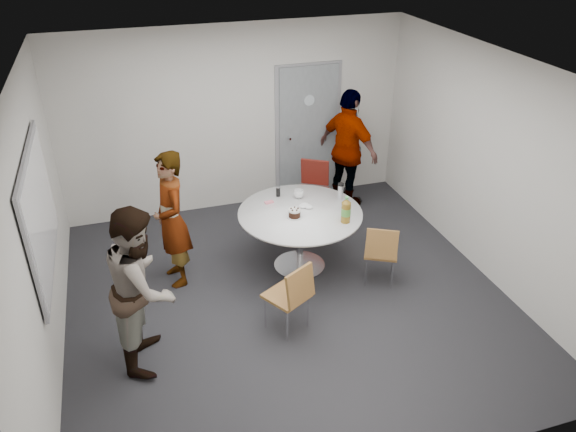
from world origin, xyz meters
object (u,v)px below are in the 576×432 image
object	(u,v)px
chair_far	(313,185)
person_left	(142,286)
table	(303,220)
person_main	(172,220)
person_right	(348,150)
chair_near_right	(381,250)
whiteboard	(40,213)
door	(308,133)
chair_near_left	(292,293)

from	to	relation	value
chair_far	person_left	distance (m)	3.38
table	person_main	size ratio (longest dim) A/B	0.90
chair_far	person_right	distance (m)	0.76
chair_near_right	person_left	bearing A→B (deg)	-143.64
whiteboard	person_left	world-z (taller)	whiteboard
whiteboard	chair_far	world-z (taller)	whiteboard
door	chair_far	size ratio (longest dim) A/B	2.39
person_main	person_left	size ratio (longest dim) A/B	0.98
chair_near_left	chair_far	world-z (taller)	chair_far
whiteboard	chair_near_left	xyz separation A→B (m)	(2.33, -0.77, -0.94)
person_left	chair_near_left	bearing A→B (deg)	-81.39
table	chair_near_right	size ratio (longest dim) A/B	1.88
table	person_main	xyz separation A→B (m)	(-1.55, 0.19, 0.16)
chair_far	whiteboard	bearing A→B (deg)	56.03
person_right	person_main	bearing A→B (deg)	87.88
door	chair_near_right	distance (m)	2.60
chair_near_left	person_right	distance (m)	3.05
whiteboard	person_right	size ratio (longest dim) A/B	1.05
table	whiteboard	bearing A→B (deg)	-172.58
person_left	person_main	bearing A→B (deg)	-7.13
chair_near_right	chair_far	world-z (taller)	chair_far
door	person_right	xyz separation A→B (m)	(0.45, -0.53, -0.12)
person_left	person_right	distance (m)	3.99
door	table	xyz separation A→B (m)	(-0.73, -1.91, -0.34)
whiteboard	chair_far	bearing A→B (deg)	24.18
person_main	person_right	size ratio (longest dim) A/B	0.93
person_left	chair_far	bearing A→B (deg)	-36.91
table	person_right	bearing A→B (deg)	49.59
table	chair_near_left	world-z (taller)	table
whiteboard	chair_near_left	bearing A→B (deg)	-18.36
door	chair_far	distance (m)	0.92
chair_near_left	person_left	distance (m)	1.53
chair_far	person_right	size ratio (longest dim) A/B	0.49
chair_near_right	person_main	xyz separation A→B (m)	(-2.33, 0.83, 0.35)
chair_near_left	table	bearing A→B (deg)	36.56
person_main	person_right	distance (m)	2.98
table	chair_far	world-z (taller)	table
whiteboard	door	bearing A→B (deg)	32.66
table	chair_far	xyz separation A→B (m)	(0.55, 1.15, -0.14)
table	person_main	distance (m)	1.57
whiteboard	chair_far	distance (m)	3.82
person_right	person_left	bearing A→B (deg)	101.85
door	chair_near_right	xyz separation A→B (m)	(0.04, -2.55, -0.54)
door	chair_near_left	xyz separation A→B (m)	(-1.23, -3.06, -0.51)
person_left	person_right	bearing A→B (deg)	-40.25
chair_near_left	chair_far	size ratio (longest dim) A/B	0.95
chair_near_right	whiteboard	bearing A→B (deg)	-156.37
person_left	person_right	size ratio (longest dim) A/B	0.95
person_right	door	bearing A→B (deg)	14.43
whiteboard	chair_near_left	size ratio (longest dim) A/B	2.24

